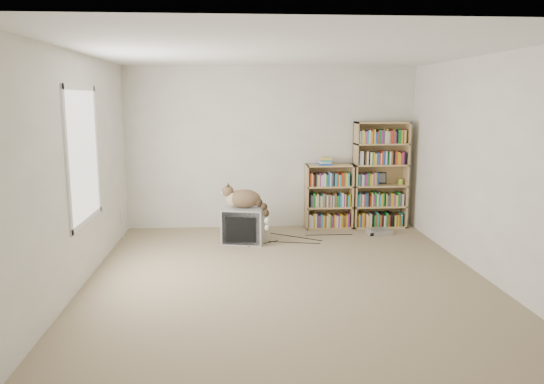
{
  "coord_description": "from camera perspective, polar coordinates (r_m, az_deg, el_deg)",
  "views": [
    {
      "loc": [
        -0.58,
        -5.73,
        2.01
      ],
      "look_at": [
        -0.1,
        1.0,
        0.82
      ],
      "focal_mm": 35.0,
      "sensor_mm": 36.0,
      "label": 1
    }
  ],
  "objects": [
    {
      "name": "wall_left",
      "position": [
        6.02,
        -20.17,
        2.13
      ],
      "size": [
        0.02,
        5.0,
        2.5
      ],
      "primitive_type": "cube",
      "color": "silver",
      "rests_on": "floor"
    },
    {
      "name": "ceiling",
      "position": [
        5.78,
        1.75,
        14.86
      ],
      "size": [
        4.5,
        5.0,
        0.02
      ],
      "primitive_type": "cube",
      "color": "white",
      "rests_on": "wall_back"
    },
    {
      "name": "floor",
      "position": [
        6.1,
        1.62,
        -9.23
      ],
      "size": [
        4.5,
        5.0,
        0.01
      ],
      "primitive_type": "cube",
      "color": "gray",
      "rests_on": "ground"
    },
    {
      "name": "cat",
      "position": [
        7.41,
        -2.69,
        -1.03
      ],
      "size": [
        0.69,
        0.55,
        0.56
      ],
      "rotation": [
        0.0,
        0.0,
        -0.07
      ],
      "color": "#3C2618",
      "rests_on": "crt_tv"
    },
    {
      "name": "dvd_player",
      "position": [
        8.14,
        11.46,
        -4.22
      ],
      "size": [
        0.4,
        0.35,
        0.08
      ],
      "primitive_type": "cube",
      "rotation": [
        0.0,
        0.0,
        0.39
      ],
      "color": "#B9B9BF",
      "rests_on": "floor"
    },
    {
      "name": "wall_front",
      "position": [
        3.37,
        5.94,
        -3.1
      ],
      "size": [
        4.5,
        0.02,
        2.5
      ],
      "primitive_type": "cube",
      "color": "silver",
      "rests_on": "floor"
    },
    {
      "name": "wall_back",
      "position": [
        8.29,
        -0.05,
        4.74
      ],
      "size": [
        4.5,
        0.02,
        2.5
      ],
      "primitive_type": "cube",
      "color": "silver",
      "rests_on": "floor"
    },
    {
      "name": "wall_outlet",
      "position": [
        8.04,
        -15.9,
        -2.52
      ],
      "size": [
        0.01,
        0.08,
        0.13
      ],
      "primitive_type": "cube",
      "color": "silver",
      "rests_on": "wall_left"
    },
    {
      "name": "book_stack",
      "position": [
        8.24,
        5.76,
        3.32
      ],
      "size": [
        0.2,
        0.25,
        0.11
      ],
      "primitive_type": "cube",
      "color": "#B13117",
      "rests_on": "bookcase_short"
    },
    {
      "name": "wall_right",
      "position": [
        6.44,
        22.05,
        2.49
      ],
      "size": [
        0.02,
        5.0,
        2.5
      ],
      "primitive_type": "cube",
      "color": "silver",
      "rests_on": "floor"
    },
    {
      "name": "green_mug",
      "position": [
        8.58,
        13.66,
        1.1
      ],
      "size": [
        0.08,
        0.08,
        0.09
      ],
      "primitive_type": "cylinder",
      "color": "#95BA35",
      "rests_on": "bookcase_tall"
    },
    {
      "name": "floor_cables",
      "position": [
        7.67,
        2.42,
        -5.18
      ],
      "size": [
        1.2,
        0.7,
        0.01
      ],
      "primitive_type": null,
      "color": "black",
      "rests_on": "floor"
    },
    {
      "name": "crt_tv",
      "position": [
        7.55,
        -3.0,
        -3.51
      ],
      "size": [
        0.67,
        0.62,
        0.5
      ],
      "rotation": [
        0.0,
        0.0,
        -0.21
      ],
      "color": "#A3A3A5",
      "rests_on": "floor"
    },
    {
      "name": "window",
      "position": [
        6.19,
        -19.64,
        3.76
      ],
      "size": [
        0.02,
        1.22,
        1.52
      ],
      "primitive_type": "cube",
      "color": "white",
      "rests_on": "wall_left"
    },
    {
      "name": "bookcase_short",
      "position": [
        8.37,
        6.12,
        -0.68
      ],
      "size": [
        0.73,
        0.3,
        1.0
      ],
      "color": "tan",
      "rests_on": "floor"
    },
    {
      "name": "framed_print",
      "position": [
        8.59,
        11.74,
        1.5
      ],
      "size": [
        0.14,
        0.05,
        0.18
      ],
      "primitive_type": "cube",
      "rotation": [
        -0.17,
        0.0,
        0.0
      ],
      "color": "black",
      "rests_on": "bookcase_tall"
    },
    {
      "name": "bookcase_tall",
      "position": [
        8.49,
        11.54,
        1.57
      ],
      "size": [
        0.83,
        0.3,
        1.66
      ],
      "color": "tan",
      "rests_on": "floor"
    }
  ]
}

